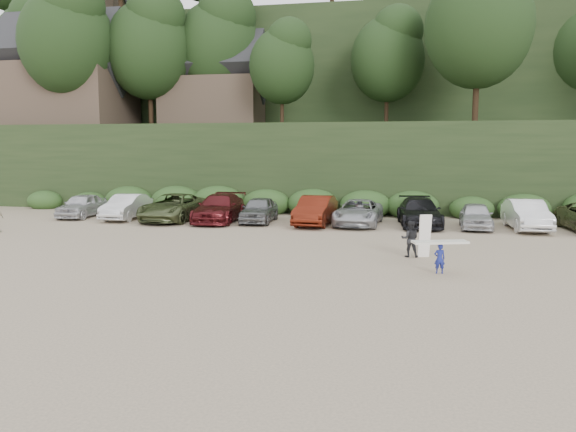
# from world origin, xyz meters

# --- Properties ---
(ground) EXTENTS (120.00, 120.00, 0.00)m
(ground) POSITION_xyz_m (0.00, 0.00, 0.00)
(ground) COLOR tan
(ground) RESTS_ON ground
(hillside_backdrop) EXTENTS (90.00, 41.50, 28.00)m
(hillside_backdrop) POSITION_xyz_m (-0.26, 35.93, 11.22)
(hillside_backdrop) COLOR black
(hillside_backdrop) RESTS_ON ground
(parked_cars) EXTENTS (36.64, 6.18, 1.63)m
(parked_cars) POSITION_xyz_m (1.10, 10.01, 0.77)
(parked_cars) COLOR silver
(parked_cars) RESTS_ON ground
(child_surfer) EXTENTS (1.99, 1.07, 1.15)m
(child_surfer) POSITION_xyz_m (4.63, -1.73, 0.78)
(child_surfer) COLOR navy
(child_surfer) RESTS_ON ground
(adult_surfer) EXTENTS (1.19, 0.57, 1.73)m
(adult_surfer) POSITION_xyz_m (3.72, 1.12, 0.75)
(adult_surfer) COLOR black
(adult_surfer) RESTS_ON ground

